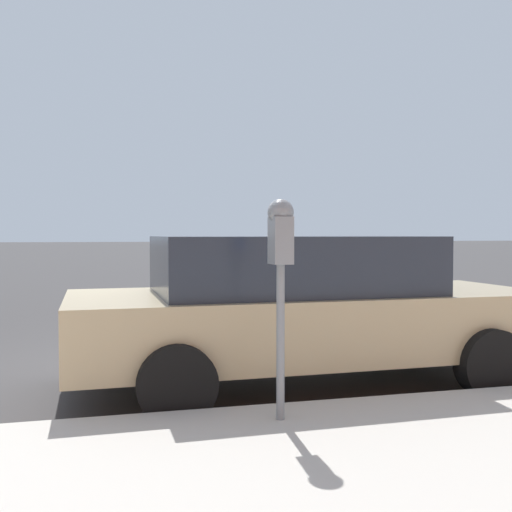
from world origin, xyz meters
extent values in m
plane|color=#3D3A3A|center=(0.00, 0.00, 0.00)|extent=(220.00, 220.00, 0.00)
cylinder|color=gray|center=(-2.60, -0.71, 0.72)|extent=(0.06, 0.06, 1.13)
cube|color=gray|center=(-2.60, -0.71, 1.45)|extent=(0.20, 0.14, 0.34)
sphere|color=gray|center=(-2.60, -0.71, 1.66)|extent=(0.19, 0.19, 0.19)
cube|color=#19389E|center=(-2.50, -0.71, 1.41)|extent=(0.01, 0.11, 0.12)
cube|color=black|center=(-2.50, -0.71, 1.53)|extent=(0.01, 0.10, 0.08)
cube|color=tan|center=(-1.13, -1.44, 0.62)|extent=(1.87, 4.65, 0.61)
cube|color=#232833|center=(-1.13, -1.26, 1.20)|extent=(1.62, 2.62, 0.55)
cylinder|color=black|center=(-0.21, -2.86, 0.32)|extent=(0.23, 0.64, 0.64)
cylinder|color=black|center=(-2.00, -2.89, 0.32)|extent=(0.23, 0.64, 0.64)
cylinder|color=black|center=(-0.25, 0.01, 0.32)|extent=(0.23, 0.64, 0.64)
cylinder|color=black|center=(-2.05, -0.02, 0.32)|extent=(0.23, 0.64, 0.64)
camera|label=1|loc=(-6.72, 0.54, 1.50)|focal=42.00mm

